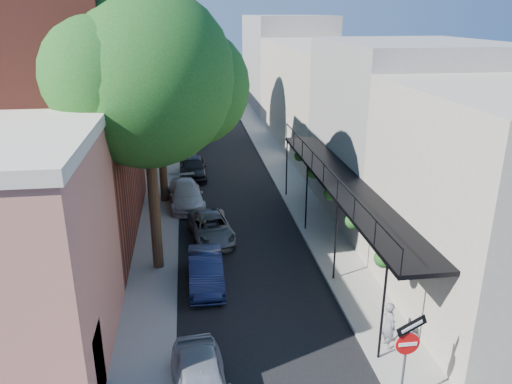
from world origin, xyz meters
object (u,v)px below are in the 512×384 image
object	(u,v)px
oak_near	(157,81)
parked_car_e	(194,167)
parked_car_a	(201,383)
parked_car_b	(206,270)
oak_far	(169,44)
pedestrian	(389,325)
parked_car_c	(211,228)
parked_car_g	(191,133)
oak_mid	(164,77)
parked_car_f	(185,148)
parked_car_d	(186,195)
sign_post	(407,347)

from	to	relation	value
oak_near	parked_car_e	world-z (taller)	oak_near
parked_car_a	parked_car_b	distance (m)	6.48
oak_far	pedestrian	xyz separation A→B (m)	(7.14, -23.77, -7.33)
parked_car_c	parked_car_g	xyz separation A→B (m)	(-0.70, 19.66, 0.13)
parked_car_c	oak_near	bearing A→B (deg)	-135.50
oak_mid	parked_car_b	distance (m)	11.83
parked_car_c	parked_car_f	bearing A→B (deg)	88.01
oak_far	parked_car_c	distance (m)	16.59
parked_car_a	parked_car_e	size ratio (longest dim) A/B	0.94
parked_car_f	oak_far	bearing A→B (deg)	-156.35
parked_car_b	parked_car_d	xyz separation A→B (m)	(-0.75, 8.88, 0.02)
oak_mid	parked_car_f	distance (m)	11.48
parked_car_d	pedestrian	world-z (taller)	pedestrian
parked_car_d	parked_car_e	distance (m)	5.11
oak_near	parked_car_f	distance (m)	18.90
parked_car_d	parked_car_e	xyz separation A→B (m)	(0.55, 5.08, 0.04)
oak_near	parked_car_b	bearing A→B (deg)	-50.55
oak_mid	parked_car_b	bearing A→B (deg)	-80.93
sign_post	parked_car_d	xyz separation A→B (m)	(-5.76, 16.32, -1.38)
oak_mid	parked_car_g	world-z (taller)	oak_mid
parked_car_c	parked_car_e	size ratio (longest dim) A/B	1.00
parked_car_d	parked_car_g	xyz separation A→B (m)	(0.50, 15.06, 0.05)
parked_car_e	oak_near	bearing A→B (deg)	-96.39
parked_car_f	parked_car_g	distance (m)	4.70
parked_car_g	pedestrian	size ratio (longest dim) A/B	3.15
parked_car_a	parked_car_c	size ratio (longest dim) A/B	0.94
oak_far	parked_car_e	world-z (taller)	oak_far
parked_car_a	parked_car_f	xyz separation A→B (m)	(-0.34, 25.74, -0.05)
parked_car_c	parked_car_b	bearing A→B (deg)	-102.59
parked_car_c	pedestrian	distance (m)	10.56
parked_car_c	parked_car_d	distance (m)	4.76
sign_post	parked_car_g	world-z (taller)	sign_post
parked_car_a	pedestrian	bearing A→B (deg)	9.70
sign_post	pedestrian	size ratio (longest dim) A/B	1.86
parked_car_d	pedestrian	xyz separation A→B (m)	(6.38, -13.80, 0.27)
parked_car_e	parked_car_a	bearing A→B (deg)	-90.78
parked_car_d	parked_car_f	world-z (taller)	parked_car_d
oak_far	parked_car_a	distance (m)	26.46
parked_car_b	oak_near	bearing A→B (deg)	129.48
parked_car_c	parked_car_e	bearing A→B (deg)	87.27
parked_car_a	pedestrian	size ratio (longest dim) A/B	2.40
oak_near	parked_car_d	xyz separation A→B (m)	(0.77, 7.04, -7.23)
parked_car_b	parked_car_f	bearing A→B (deg)	92.25
oak_near	oak_mid	distance (m)	8.01
oak_mid	parked_car_e	size ratio (longest dim) A/B	2.49
parked_car_e	parked_car_g	xyz separation A→B (m)	(-0.05, 9.98, 0.01)
parked_car_e	sign_post	bearing A→B (deg)	-76.51
parked_car_g	oak_mid	bearing A→B (deg)	-94.51
parked_car_f	parked_car_e	bearing A→B (deg)	-89.66
parked_car_d	pedestrian	distance (m)	15.21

